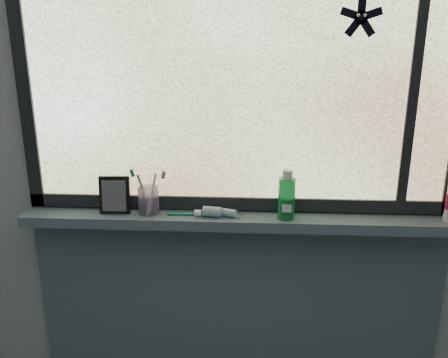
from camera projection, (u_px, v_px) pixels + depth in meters
name	position (u px, v px, depth m)	size (l,w,h in m)	color
wall_back	(239.00, 150.00, 1.85)	(3.00, 0.01, 2.50)	#9EA3A8
windowsill	(238.00, 220.00, 1.86)	(1.62, 0.14, 0.04)	#4C5A65
sill_apron	(237.00, 328.00, 2.07)	(1.62, 0.02, 0.98)	#4C5A65
window_pane	(240.00, 74.00, 1.74)	(1.50, 0.01, 1.00)	silver
frame_bottom	(239.00, 203.00, 1.89)	(1.60, 0.03, 0.05)	black
frame_left	(23.00, 73.00, 1.78)	(0.05, 0.03, 1.10)	black
frame_mullion	(415.00, 76.00, 1.71)	(0.04, 0.03, 1.00)	black
starfish_sticker	(361.00, 17.00, 1.65)	(0.15, 0.02, 0.15)	black
vanity_mirror	(115.00, 195.00, 1.86)	(0.11, 0.06, 0.14)	black
toothpaste_tube	(218.00, 212.00, 1.83)	(0.22, 0.05, 0.04)	silver
toothbrush_cup	(149.00, 200.00, 1.86)	(0.08, 0.08, 0.10)	#BAA2D7
toothbrush_lying	(191.00, 214.00, 1.85)	(0.22, 0.02, 0.01)	#0D7565
mouthwash_bottle	(287.00, 195.00, 1.79)	(0.06, 0.06, 0.15)	green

